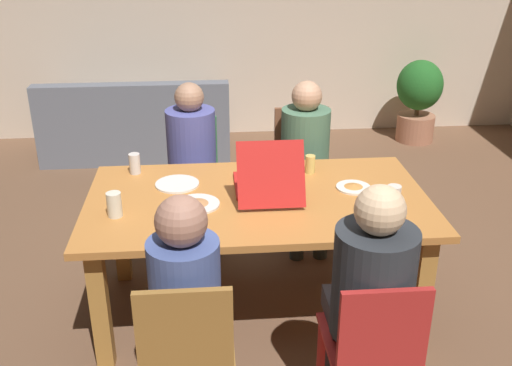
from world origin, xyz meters
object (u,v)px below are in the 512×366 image
(couch, at_px, (137,128))
(drinking_glass_1, at_px, (114,205))
(person_1, at_px, (306,151))
(plate_2, at_px, (197,204))
(chair_0, at_px, (372,350))
(person_2, at_px, (192,153))
(drinking_glass_3, at_px, (135,164))
(person_0, at_px, (370,286))
(chair_1, at_px, (302,169))
(chair_3, at_px, (188,358))
(drinking_glass_0, at_px, (393,197))
(chair_2, at_px, (193,174))
(potted_plant, at_px, (419,97))
(plate_1, at_px, (353,187))
(dining_table, at_px, (258,213))
(pizza_box_0, at_px, (267,182))
(person_3, at_px, (186,295))
(plate_0, at_px, (177,184))

(couch, bearing_deg, drinking_glass_1, -86.03)
(person_1, xyz_separation_m, plate_2, (-0.76, -0.88, 0.05))
(chair_0, height_order, person_2, person_2)
(chair_0, relative_size, drinking_glass_3, 6.88)
(drinking_glass_1, bearing_deg, person_0, -31.33)
(chair_1, bearing_deg, drinking_glass_3, -154.74)
(chair_1, bearing_deg, chair_3, -112.10)
(couch, bearing_deg, chair_3, -81.07)
(drinking_glass_1, bearing_deg, drinking_glass_0, -1.49)
(chair_2, xyz_separation_m, drinking_glass_1, (-0.39, -1.17, 0.34))
(person_2, bearing_deg, potted_plant, 40.71)
(person_2, xyz_separation_m, plate_1, (0.95, -0.79, 0.06))
(person_2, bearing_deg, drinking_glass_0, -43.95)
(dining_table, height_order, chair_0, chair_0)
(chair_1, relative_size, drinking_glass_3, 7.57)
(chair_0, height_order, chair_1, chair_1)
(drinking_glass_3, bearing_deg, chair_0, -51.34)
(person_2, bearing_deg, plate_2, -87.33)
(plate_1, height_order, drinking_glass_0, drinking_glass_0)
(pizza_box_0, xyz_separation_m, drinking_glass_0, (0.66, -0.30, 0.02))
(chair_0, relative_size, plate_1, 4.34)
(chair_1, relative_size, person_3, 0.79)
(dining_table, bearing_deg, plate_1, 7.38)
(dining_table, xyz_separation_m, potted_plant, (1.96, 2.88, -0.18))
(plate_1, height_order, couch, couch)
(chair_0, distance_m, chair_3, 0.80)
(potted_plant, bearing_deg, plate_0, -132.17)
(dining_table, xyz_separation_m, chair_2, (-0.39, 1.00, -0.17))
(drinking_glass_0, relative_size, couch, 0.07)
(chair_1, xyz_separation_m, person_1, (0.00, -0.14, 0.19))
(plate_2, bearing_deg, couch, 102.76)
(plate_1, bearing_deg, chair_3, -131.15)
(person_0, height_order, drinking_glass_1, person_0)
(person_2, xyz_separation_m, potted_plant, (2.35, 2.02, -0.23))
(pizza_box_0, relative_size, drinking_glass_0, 3.95)
(person_1, bearing_deg, person_0, -90.00)
(person_3, height_order, plate_2, person_3)
(dining_table, xyz_separation_m, couch, (-0.97, 2.71, -0.37))
(person_2, relative_size, plate_2, 4.74)
(chair_2, relative_size, drinking_glass_1, 6.59)
(person_2, xyz_separation_m, drinking_glass_3, (-0.34, -0.45, 0.12))
(drinking_glass_1, bearing_deg, plate_0, 50.14)
(chair_0, bearing_deg, person_1, 90.00)
(dining_table, distance_m, chair_0, 1.10)
(chair_1, height_order, potted_plant, chair_1)
(person_2, xyz_separation_m, chair_3, (0.00, -1.88, -0.20))
(chair_3, distance_m, couch, 3.78)
(chair_0, xyz_separation_m, plate_1, (0.16, 1.08, 0.29))
(dining_table, height_order, drinking_glass_0, drinking_glass_0)
(pizza_box_0, distance_m, drinking_glass_3, 0.85)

